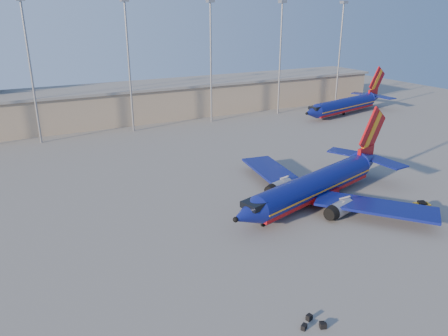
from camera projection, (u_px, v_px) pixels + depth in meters
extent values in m
plane|color=slate|center=(257.00, 199.00, 64.65)|extent=(220.00, 220.00, 0.00)
cube|color=gray|center=(175.00, 99.00, 115.99)|extent=(120.00, 15.00, 8.00)
cube|color=slate|center=(174.00, 83.00, 114.56)|extent=(122.00, 16.00, 0.60)
cylinder|color=gray|center=(32.00, 75.00, 87.36)|extent=(0.44, 0.44, 28.00)
cylinder|color=gray|center=(129.00, 69.00, 96.06)|extent=(0.44, 0.44, 28.00)
cube|color=gray|center=(124.00, 0.00, 91.19)|extent=(1.60, 1.60, 0.70)
cylinder|color=gray|center=(211.00, 65.00, 104.75)|extent=(0.44, 0.44, 28.00)
cube|color=gray|center=(210.00, 1.00, 99.88)|extent=(1.60, 1.60, 0.70)
cylinder|color=gray|center=(280.00, 60.00, 113.45)|extent=(0.44, 0.44, 28.00)
cube|color=gray|center=(283.00, 2.00, 108.58)|extent=(1.60, 1.60, 0.70)
cylinder|color=gray|center=(339.00, 57.00, 122.15)|extent=(0.44, 0.44, 28.00)
cube|color=gray|center=(344.00, 2.00, 117.27)|extent=(1.60, 1.60, 0.70)
cylinder|color=navy|center=(315.00, 185.00, 62.54)|extent=(24.12, 10.15, 3.70)
cube|color=#A90D11|center=(314.00, 191.00, 62.86)|extent=(23.93, 9.47, 1.30)
cube|color=orange|center=(315.00, 187.00, 62.62)|extent=(24.13, 10.19, 0.22)
cone|color=navy|center=(247.00, 215.00, 53.41)|extent=(5.06, 4.72, 3.70)
cube|color=black|center=(254.00, 205.00, 53.93)|extent=(3.02, 3.16, 0.80)
cone|color=navy|center=(367.00, 160.00, 71.87)|extent=(6.02, 4.99, 3.70)
cube|color=#A90D11|center=(366.00, 153.00, 70.89)|extent=(4.19, 1.68, 2.20)
cube|color=#A90D11|center=(372.00, 131.00, 70.61)|extent=(7.16, 2.32, 7.99)
cube|color=orange|center=(372.00, 131.00, 70.48)|extent=(4.82, 1.74, 6.27)
cube|color=navy|center=(348.00, 153.00, 73.75)|extent=(5.65, 7.07, 0.22)
cube|color=navy|center=(386.00, 162.00, 69.10)|extent=(3.43, 6.60, 0.22)
cube|color=navy|center=(274.00, 173.00, 69.83)|extent=(7.14, 16.07, 0.35)
cube|color=navy|center=(376.00, 206.00, 57.80)|extent=(13.80, 15.12, 0.35)
cube|color=#A90D11|center=(316.00, 193.00, 63.32)|extent=(6.85, 5.40, 1.00)
cylinder|color=gray|center=(281.00, 187.00, 65.84)|extent=(4.04, 3.01, 2.10)
cylinder|color=gray|center=(341.00, 208.00, 58.74)|extent=(4.04, 3.01, 2.10)
cylinder|color=gray|center=(263.00, 223.00, 56.15)|extent=(0.30, 0.30, 1.10)
cylinder|color=black|center=(263.00, 224.00, 56.23)|extent=(0.68, 0.42, 0.64)
cylinder|color=black|center=(305.00, 192.00, 66.06)|extent=(0.96, 0.76, 0.84)
cylinder|color=black|center=(335.00, 202.00, 62.51)|extent=(0.96, 0.76, 0.84)
cylinder|color=navy|center=(344.00, 105.00, 115.68)|extent=(23.52, 8.76, 3.59)
cube|color=#A90D11|center=(344.00, 108.00, 115.99)|extent=(23.37, 8.10, 1.26)
cube|color=orange|center=(344.00, 106.00, 115.76)|extent=(23.53, 8.80, 0.21)
cone|color=navy|center=(312.00, 112.00, 107.30)|extent=(4.79, 4.42, 3.59)
cube|color=black|center=(315.00, 108.00, 107.76)|extent=(2.84, 2.99, 0.78)
cone|color=navy|center=(374.00, 97.00, 124.24)|extent=(5.73, 4.64, 3.59)
cube|color=#A90D11|center=(373.00, 93.00, 123.32)|extent=(4.10, 1.44, 2.14)
cube|color=#A90D11|center=(377.00, 80.00, 122.99)|extent=(7.02, 1.91, 7.75)
cube|color=orange|center=(377.00, 80.00, 122.87)|extent=(4.71, 1.47, 6.08)
cube|color=navy|center=(363.00, 94.00, 126.18)|extent=(5.27, 6.87, 0.21)
cube|color=navy|center=(384.00, 97.00, 121.46)|extent=(3.03, 6.27, 0.21)
cylinder|color=black|center=(344.00, 113.00, 116.42)|extent=(0.82, 0.82, 0.87)
cube|color=gold|center=(422.00, 207.00, 60.26)|extent=(2.33, 1.84, 0.97)
cube|color=black|center=(422.00, 203.00, 60.06)|extent=(1.30, 1.35, 0.34)
cylinder|color=black|center=(414.00, 208.00, 60.85)|extent=(0.53, 0.35, 0.51)
cylinder|color=black|center=(418.00, 212.00, 59.85)|extent=(0.53, 0.35, 0.51)
cylinder|color=black|center=(424.00, 208.00, 60.99)|extent=(0.53, 0.35, 0.51)
cylinder|color=black|center=(428.00, 211.00, 59.99)|extent=(0.53, 0.35, 0.51)
cube|color=black|center=(304.00, 327.00, 38.10)|extent=(0.70, 0.62, 0.48)
cube|color=black|center=(323.00, 326.00, 38.19)|extent=(0.66, 0.53, 0.53)
cube|color=black|center=(322.00, 324.00, 38.46)|extent=(0.59, 0.58, 0.44)
cube|color=black|center=(309.00, 317.00, 39.24)|extent=(0.60, 0.54, 0.54)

